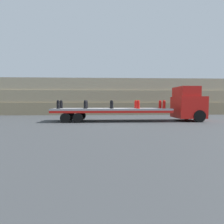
{
  "coord_description": "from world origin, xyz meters",
  "views": [
    {
      "loc": [
        -0.69,
        -16.13,
        1.82
      ],
      "look_at": [
        0.04,
        0.0,
        0.85
      ],
      "focal_mm": 28.0,
      "sensor_mm": 36.0,
      "label": 1
    }
  ],
  "objects_px": {
    "fire_hydrant_black_near_2": "(112,104)",
    "fire_hydrant_red_far_4": "(160,104)",
    "fire_hydrant_black_near_1": "(85,104)",
    "flatbed_trailer": "(106,110)",
    "truck_cab": "(189,104)",
    "fire_hydrant_black_far_1": "(86,104)",
    "fire_hydrant_red_near_4": "(164,104)",
    "fire_hydrant_red_far_3": "(136,104)",
    "fire_hydrant_black_far_2": "(111,104)",
    "fire_hydrant_black_near_0": "(58,105)",
    "fire_hydrant_red_near_3": "(138,104)",
    "fire_hydrant_black_far_0": "(61,104)"
  },
  "relations": [
    {
      "from": "fire_hydrant_black_near_2",
      "to": "fire_hydrant_red_far_4",
      "type": "height_order",
      "value": "same"
    },
    {
      "from": "fire_hydrant_black_near_1",
      "to": "flatbed_trailer",
      "type": "bearing_deg",
      "value": 17.05
    },
    {
      "from": "truck_cab",
      "to": "fire_hydrant_black_far_1",
      "type": "bearing_deg",
      "value": 176.66
    },
    {
      "from": "flatbed_trailer",
      "to": "fire_hydrant_red_near_4",
      "type": "height_order",
      "value": "fire_hydrant_red_near_4"
    },
    {
      "from": "fire_hydrant_black_near_2",
      "to": "fire_hydrant_red_far_3",
      "type": "xyz_separation_m",
      "value": [
        2.37,
        1.13,
        0.0
      ]
    },
    {
      "from": "flatbed_trailer",
      "to": "fire_hydrant_black_far_2",
      "type": "bearing_deg",
      "value": 46.6
    },
    {
      "from": "fire_hydrant_red_far_3",
      "to": "fire_hydrant_red_near_4",
      "type": "relative_size",
      "value": 1.0
    },
    {
      "from": "fire_hydrant_black_near_0",
      "to": "fire_hydrant_red_near_3",
      "type": "bearing_deg",
      "value": 0.0
    },
    {
      "from": "fire_hydrant_black_far_2",
      "to": "fire_hydrant_red_far_3",
      "type": "relative_size",
      "value": 1.0
    },
    {
      "from": "fire_hydrant_black_near_2",
      "to": "fire_hydrant_black_far_0",
      "type": "bearing_deg",
      "value": 166.63
    },
    {
      "from": "truck_cab",
      "to": "fire_hydrant_red_near_3",
      "type": "height_order",
      "value": "truck_cab"
    },
    {
      "from": "fire_hydrant_black_far_0",
      "to": "fire_hydrant_black_far_1",
      "type": "height_order",
      "value": "same"
    },
    {
      "from": "fire_hydrant_black_far_2",
      "to": "fire_hydrant_red_near_3",
      "type": "height_order",
      "value": "same"
    },
    {
      "from": "flatbed_trailer",
      "to": "fire_hydrant_black_far_2",
      "type": "relative_size",
      "value": 14.03
    },
    {
      "from": "fire_hydrant_black_far_2",
      "to": "fire_hydrant_red_far_4",
      "type": "xyz_separation_m",
      "value": [
        4.74,
        0.0,
        0.0
      ]
    },
    {
      "from": "flatbed_trailer",
      "to": "fire_hydrant_red_near_3",
      "type": "height_order",
      "value": "fire_hydrant_red_near_3"
    },
    {
      "from": "truck_cab",
      "to": "fire_hydrant_black_far_0",
      "type": "relative_size",
      "value": 4.2
    },
    {
      "from": "fire_hydrant_black_far_0",
      "to": "fire_hydrant_black_near_2",
      "type": "height_order",
      "value": "same"
    },
    {
      "from": "truck_cab",
      "to": "fire_hydrant_black_far_1",
      "type": "height_order",
      "value": "truck_cab"
    },
    {
      "from": "fire_hydrant_black_near_1",
      "to": "fire_hydrant_red_far_4",
      "type": "distance_m",
      "value": 7.19
    },
    {
      "from": "fire_hydrant_black_near_1",
      "to": "fire_hydrant_red_near_4",
      "type": "xyz_separation_m",
      "value": [
        7.1,
        0.0,
        0.0
      ]
    },
    {
      "from": "fire_hydrant_red_far_3",
      "to": "fire_hydrant_black_near_0",
      "type": "bearing_deg",
      "value": -171.0
    },
    {
      "from": "fire_hydrant_black_far_0",
      "to": "fire_hydrant_black_near_1",
      "type": "distance_m",
      "value": 2.62
    },
    {
      "from": "fire_hydrant_black_far_0",
      "to": "fire_hydrant_red_far_4",
      "type": "height_order",
      "value": "same"
    },
    {
      "from": "truck_cab",
      "to": "fire_hydrant_black_near_2",
      "type": "distance_m",
      "value": 7.31
    },
    {
      "from": "fire_hydrant_black_far_0",
      "to": "fire_hydrant_black_near_1",
      "type": "xyz_separation_m",
      "value": [
        2.37,
        -1.13,
        0.0
      ]
    },
    {
      "from": "fire_hydrant_black_far_0",
      "to": "fire_hydrant_red_near_3",
      "type": "xyz_separation_m",
      "value": [
        7.1,
        -1.13,
        0.0
      ]
    },
    {
      "from": "fire_hydrant_black_far_2",
      "to": "fire_hydrant_red_near_3",
      "type": "relative_size",
      "value": 1.0
    },
    {
      "from": "fire_hydrant_black_near_0",
      "to": "fire_hydrant_red_near_4",
      "type": "bearing_deg",
      "value": 0.0
    },
    {
      "from": "truck_cab",
      "to": "fire_hydrant_black_near_1",
      "type": "distance_m",
      "value": 9.67
    },
    {
      "from": "fire_hydrant_black_far_1",
      "to": "fire_hydrant_red_near_3",
      "type": "height_order",
      "value": "same"
    },
    {
      "from": "fire_hydrant_red_near_3",
      "to": "fire_hydrant_red_far_4",
      "type": "height_order",
      "value": "same"
    },
    {
      "from": "fire_hydrant_black_far_0",
      "to": "fire_hydrant_black_far_2",
      "type": "bearing_deg",
      "value": 0.0
    },
    {
      "from": "fire_hydrant_black_near_2",
      "to": "fire_hydrant_black_near_0",
      "type": "bearing_deg",
      "value": 180.0
    },
    {
      "from": "fire_hydrant_black_far_0",
      "to": "fire_hydrant_red_near_4",
      "type": "distance_m",
      "value": 9.54
    },
    {
      "from": "fire_hydrant_red_far_3",
      "to": "fire_hydrant_black_near_2",
      "type": "bearing_deg",
      "value": -154.57
    },
    {
      "from": "fire_hydrant_red_near_3",
      "to": "fire_hydrant_red_far_4",
      "type": "xyz_separation_m",
      "value": [
        2.37,
        1.13,
        0.0
      ]
    },
    {
      "from": "truck_cab",
      "to": "fire_hydrant_black_near_1",
      "type": "xyz_separation_m",
      "value": [
        -9.66,
        -0.56,
        -0.03
      ]
    },
    {
      "from": "fire_hydrant_red_far_3",
      "to": "fire_hydrant_black_near_1",
      "type": "bearing_deg",
      "value": -166.63
    },
    {
      "from": "fire_hydrant_black_far_0",
      "to": "fire_hydrant_red_far_4",
      "type": "relative_size",
      "value": 1.0
    },
    {
      "from": "fire_hydrant_black_near_0",
      "to": "fire_hydrant_black_far_2",
      "type": "bearing_deg",
      "value": 13.37
    },
    {
      "from": "truck_cab",
      "to": "fire_hydrant_red_far_4",
      "type": "distance_m",
      "value": 2.62
    },
    {
      "from": "fire_hydrant_black_far_0",
      "to": "fire_hydrant_black_far_1",
      "type": "distance_m",
      "value": 2.37
    },
    {
      "from": "flatbed_trailer",
      "to": "fire_hydrant_black_far_1",
      "type": "height_order",
      "value": "fire_hydrant_black_far_1"
    },
    {
      "from": "fire_hydrant_red_far_4",
      "to": "flatbed_trailer",
      "type": "bearing_deg",
      "value": -173.9
    },
    {
      "from": "truck_cab",
      "to": "fire_hydrant_black_far_0",
      "type": "xyz_separation_m",
      "value": [
        -12.03,
        0.56,
        -0.03
      ]
    },
    {
      "from": "fire_hydrant_red_far_4",
      "to": "truck_cab",
      "type": "bearing_deg",
      "value": -12.43
    },
    {
      "from": "flatbed_trailer",
      "to": "fire_hydrant_black_near_0",
      "type": "height_order",
      "value": "fire_hydrant_black_near_0"
    },
    {
      "from": "fire_hydrant_black_near_0",
      "to": "fire_hydrant_black_near_1",
      "type": "bearing_deg",
      "value": 0.0
    },
    {
      "from": "flatbed_trailer",
      "to": "fire_hydrant_black_near_1",
      "type": "relative_size",
      "value": 14.03
    }
  ]
}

